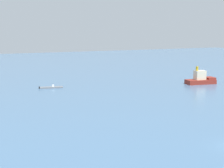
% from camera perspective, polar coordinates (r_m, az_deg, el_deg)
% --- Properties ---
extents(tugboat, '(8.94, 5.09, 5.04)m').
position_cam_1_polar(tugboat, '(95.07, 15.49, 0.80)').
color(tugboat, maroon).
rests_on(tugboat, ground).
extents(small_motorboat, '(6.28, 2.91, 0.86)m').
position_cam_1_polar(small_motorboat, '(86.27, -10.70, -0.59)').
color(small_motorboat, slate).
rests_on(small_motorboat, ground).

